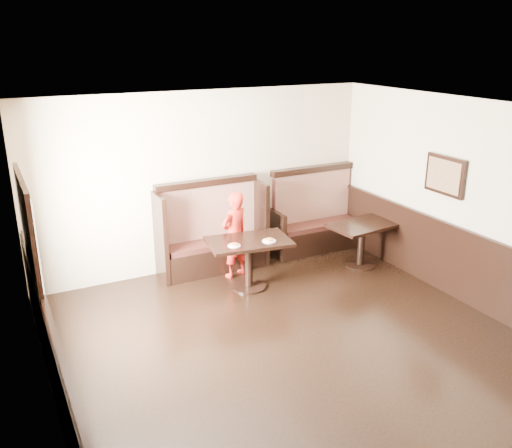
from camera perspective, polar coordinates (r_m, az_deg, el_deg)
ground at (r=6.26m, az=7.51°, el=-15.55°), size 7.00×7.00×0.00m
room_shell at (r=5.97m, az=3.84°, el=-9.73°), size 7.00×7.00×7.00m
booth_main at (r=8.61m, az=-4.73°, el=-1.45°), size 1.75×0.72×1.45m
booth_neighbor at (r=9.49m, az=6.21°, el=0.18°), size 1.65×0.72×1.45m
table_main at (r=7.91m, az=-0.77°, el=-2.89°), size 1.28×0.90×0.76m
table_neighbor at (r=8.84m, az=11.07°, el=-1.11°), size 1.10×0.78×0.72m
child at (r=8.28m, az=-2.28°, el=-1.13°), size 0.58×0.47×1.36m
pizza_plate_left at (r=7.63m, az=-2.32°, el=-2.23°), size 0.18×0.18×0.03m
pizza_plate_right at (r=7.80m, az=1.38°, el=-1.73°), size 0.20×0.20×0.04m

